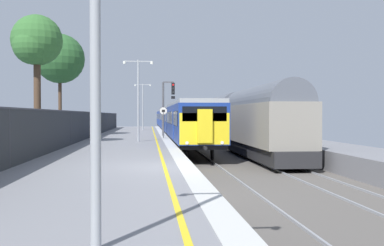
{
  "coord_description": "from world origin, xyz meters",
  "views": [
    {
      "loc": [
        -0.88,
        -15.28,
        1.75
      ],
      "look_at": [
        1.49,
        9.37,
        1.32
      ],
      "focal_mm": 42.19,
      "sensor_mm": 36.0,
      "label": 1
    }
  ],
  "objects_px": {
    "signal_gantry": "(166,102)",
    "platform_lamp_far": "(143,103)",
    "freight_train_adjacent_track": "(212,118)",
    "platform_lamp_mid": "(138,93)",
    "platform_lamp_near": "(95,26)",
    "background_tree_left": "(36,43)",
    "background_tree_centre": "(60,60)",
    "commuter_train_at_platform": "(173,119)",
    "speed_limit_sign": "(163,118)"
  },
  "relations": [
    {
      "from": "signal_gantry",
      "to": "freight_train_adjacent_track",
      "type": "bearing_deg",
      "value": 63.24
    },
    {
      "from": "freight_train_adjacent_track",
      "to": "platform_lamp_far",
      "type": "xyz_separation_m",
      "value": [
        -7.67,
        5.1,
        1.79
      ]
    },
    {
      "from": "platform_lamp_mid",
      "to": "freight_train_adjacent_track",
      "type": "bearing_deg",
      "value": 68.15
    },
    {
      "from": "freight_train_adjacent_track",
      "to": "platform_lamp_near",
      "type": "relative_size",
      "value": 11.95
    },
    {
      "from": "freight_train_adjacent_track",
      "to": "speed_limit_sign",
      "type": "distance_m",
      "value": 15.62
    },
    {
      "from": "platform_lamp_mid",
      "to": "platform_lamp_far",
      "type": "xyz_separation_m",
      "value": [
        0.0,
        24.21,
        0.05
      ]
    },
    {
      "from": "background_tree_centre",
      "to": "platform_lamp_near",
      "type": "bearing_deg",
      "value": -78.49
    },
    {
      "from": "freight_train_adjacent_track",
      "to": "speed_limit_sign",
      "type": "relative_size",
      "value": 24.19
    },
    {
      "from": "platform_lamp_near",
      "to": "background_tree_centre",
      "type": "xyz_separation_m",
      "value": [
        -6.62,
        32.53,
        3.47
      ]
    },
    {
      "from": "signal_gantry",
      "to": "background_tree_centre",
      "type": "bearing_deg",
      "value": 179.79
    },
    {
      "from": "signal_gantry",
      "to": "platform_lamp_far",
      "type": "xyz_separation_m",
      "value": [
        -2.2,
        15.94,
        0.36
      ]
    },
    {
      "from": "commuter_train_at_platform",
      "to": "background_tree_centre",
      "type": "distance_m",
      "value": 20.88
    },
    {
      "from": "commuter_train_at_platform",
      "to": "background_tree_centre",
      "type": "bearing_deg",
      "value": -120.52
    },
    {
      "from": "freight_train_adjacent_track",
      "to": "platform_lamp_mid",
      "type": "xyz_separation_m",
      "value": [
        -7.67,
        -19.11,
        1.74
      ]
    },
    {
      "from": "freight_train_adjacent_track",
      "to": "signal_gantry",
      "type": "relative_size",
      "value": 12.45
    },
    {
      "from": "platform_lamp_mid",
      "to": "background_tree_centre",
      "type": "distance_m",
      "value": 11.08
    },
    {
      "from": "commuter_train_at_platform",
      "to": "platform_lamp_near",
      "type": "bearing_deg",
      "value": -94.19
    },
    {
      "from": "platform_lamp_near",
      "to": "background_tree_centre",
      "type": "height_order",
      "value": "background_tree_centre"
    },
    {
      "from": "platform_lamp_far",
      "to": "platform_lamp_near",
      "type": "bearing_deg",
      "value": -90.0
    },
    {
      "from": "commuter_train_at_platform",
      "to": "platform_lamp_far",
      "type": "relative_size",
      "value": 11.69
    },
    {
      "from": "platform_lamp_near",
      "to": "speed_limit_sign",
      "type": "bearing_deg",
      "value": 86.4
    },
    {
      "from": "platform_lamp_mid",
      "to": "background_tree_left",
      "type": "relative_size",
      "value": 0.71
    },
    {
      "from": "freight_train_adjacent_track",
      "to": "platform_lamp_far",
      "type": "relative_size",
      "value": 10.43
    },
    {
      "from": "commuter_train_at_platform",
      "to": "freight_train_adjacent_track",
      "type": "xyz_separation_m",
      "value": [
        4.0,
        -6.64,
        0.2
      ]
    },
    {
      "from": "commuter_train_at_platform",
      "to": "signal_gantry",
      "type": "xyz_separation_m",
      "value": [
        -1.46,
        -17.48,
        1.63
      ]
    },
    {
      "from": "background_tree_left",
      "to": "platform_lamp_mid",
      "type": "bearing_deg",
      "value": 25.65
    },
    {
      "from": "freight_train_adjacent_track",
      "to": "background_tree_left",
      "type": "distance_m",
      "value": 26.21
    },
    {
      "from": "commuter_train_at_platform",
      "to": "background_tree_left",
      "type": "distance_m",
      "value": 30.53
    },
    {
      "from": "signal_gantry",
      "to": "platform_lamp_mid",
      "type": "bearing_deg",
      "value": -104.9
    },
    {
      "from": "freight_train_adjacent_track",
      "to": "platform_lamp_mid",
      "type": "bearing_deg",
      "value": -111.85
    },
    {
      "from": "freight_train_adjacent_track",
      "to": "background_tree_left",
      "type": "height_order",
      "value": "background_tree_left"
    },
    {
      "from": "platform_lamp_near",
      "to": "background_tree_left",
      "type": "xyz_separation_m",
      "value": [
        -5.92,
        21.37,
        3.1
      ]
    },
    {
      "from": "platform_lamp_mid",
      "to": "platform_lamp_near",
      "type": "bearing_deg",
      "value": -90.0
    },
    {
      "from": "speed_limit_sign",
      "to": "commuter_train_at_platform",
      "type": "bearing_deg",
      "value": 85.01
    },
    {
      "from": "freight_train_adjacent_track",
      "to": "signal_gantry",
      "type": "xyz_separation_m",
      "value": [
        -5.46,
        -10.84,
        1.43
      ]
    },
    {
      "from": "signal_gantry",
      "to": "platform_lamp_mid",
      "type": "height_order",
      "value": "platform_lamp_mid"
    },
    {
      "from": "speed_limit_sign",
      "to": "platform_lamp_far",
      "type": "height_order",
      "value": "platform_lamp_far"
    },
    {
      "from": "commuter_train_at_platform",
      "to": "platform_lamp_mid",
      "type": "height_order",
      "value": "platform_lamp_mid"
    },
    {
      "from": "commuter_train_at_platform",
      "to": "platform_lamp_near",
      "type": "xyz_separation_m",
      "value": [
        -3.66,
        -49.97,
        1.63
      ]
    },
    {
      "from": "signal_gantry",
      "to": "platform_lamp_far",
      "type": "relative_size",
      "value": 0.84
    },
    {
      "from": "platform_lamp_mid",
      "to": "platform_lamp_far",
      "type": "height_order",
      "value": "platform_lamp_far"
    },
    {
      "from": "commuter_train_at_platform",
      "to": "background_tree_left",
      "type": "relative_size",
      "value": 8.41
    },
    {
      "from": "background_tree_left",
      "to": "speed_limit_sign",
      "type": "bearing_deg",
      "value": 44.0
    },
    {
      "from": "signal_gantry",
      "to": "platform_lamp_far",
      "type": "distance_m",
      "value": 16.09
    },
    {
      "from": "platform_lamp_near",
      "to": "background_tree_left",
      "type": "bearing_deg",
      "value": 105.47
    },
    {
      "from": "commuter_train_at_platform",
      "to": "platform_lamp_mid",
      "type": "bearing_deg",
      "value": -98.09
    },
    {
      "from": "signal_gantry",
      "to": "platform_lamp_near",
      "type": "distance_m",
      "value": 32.57
    },
    {
      "from": "platform_lamp_far",
      "to": "background_tree_centre",
      "type": "xyz_separation_m",
      "value": [
        -6.62,
        -15.9,
        3.1
      ]
    },
    {
      "from": "platform_lamp_mid",
      "to": "background_tree_left",
      "type": "xyz_separation_m",
      "value": [
        -5.92,
        -2.84,
        2.78
      ]
    },
    {
      "from": "signal_gantry",
      "to": "platform_lamp_near",
      "type": "bearing_deg",
      "value": -93.88
    }
  ]
}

